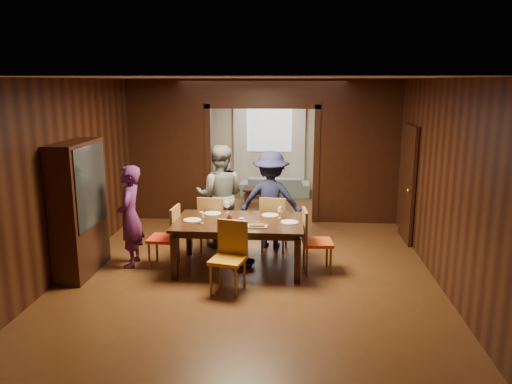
# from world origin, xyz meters

# --- Properties ---
(floor) EXTENTS (9.00, 9.00, 0.00)m
(floor) POSITION_xyz_m (0.00, 0.00, 0.00)
(floor) COLOR #563418
(floor) RESTS_ON ground
(ceiling) EXTENTS (5.50, 9.00, 0.02)m
(ceiling) POSITION_xyz_m (0.00, 0.00, 2.90)
(ceiling) COLOR silver
(ceiling) RESTS_ON room_walls
(room_walls) EXTENTS (5.52, 9.01, 2.90)m
(room_walls) POSITION_xyz_m (0.00, 1.89, 1.51)
(room_walls) COLOR black
(room_walls) RESTS_ON floor
(person_purple) EXTENTS (0.43, 0.62, 1.60)m
(person_purple) POSITION_xyz_m (-1.88, -1.16, 0.80)
(person_purple) COLOR #4E1D55
(person_purple) RESTS_ON floor
(person_grey) EXTENTS (0.88, 0.70, 1.79)m
(person_grey) POSITION_xyz_m (-0.63, -0.08, 0.90)
(person_grey) COLOR slate
(person_grey) RESTS_ON floor
(person_navy) EXTENTS (1.15, 0.73, 1.69)m
(person_navy) POSITION_xyz_m (0.26, -0.09, 0.85)
(person_navy) COLOR #1A1D42
(person_navy) RESTS_ON floor
(sofa) EXTENTS (1.73, 0.68, 0.50)m
(sofa) POSITION_xyz_m (0.18, 3.85, 0.25)
(sofa) COLOR #81A4A9
(sofa) RESTS_ON floor
(serving_bowl) EXTENTS (0.34, 0.34, 0.08)m
(serving_bowl) POSITION_xyz_m (-0.10, -1.09, 0.80)
(serving_bowl) COLOR black
(serving_bowl) RESTS_ON dining_table
(dining_table) EXTENTS (1.96, 1.22, 0.76)m
(dining_table) POSITION_xyz_m (-0.18, -1.14, 0.38)
(dining_table) COLOR black
(dining_table) RESTS_ON floor
(coffee_table) EXTENTS (0.80, 0.50, 0.40)m
(coffee_table) POSITION_xyz_m (-0.12, 2.89, 0.20)
(coffee_table) COLOR black
(coffee_table) RESTS_ON floor
(chair_left) EXTENTS (0.47, 0.47, 0.97)m
(chair_left) POSITION_xyz_m (-1.36, -1.16, 0.48)
(chair_left) COLOR red
(chair_left) RESTS_ON floor
(chair_right) EXTENTS (0.48, 0.48, 0.97)m
(chair_right) POSITION_xyz_m (1.03, -1.17, 0.48)
(chair_right) COLOR #F05516
(chair_right) RESTS_ON floor
(chair_far_l) EXTENTS (0.50, 0.50, 0.97)m
(chair_far_l) POSITION_xyz_m (-0.69, -0.35, 0.48)
(chair_far_l) COLOR orange
(chair_far_l) RESTS_ON floor
(chair_far_r) EXTENTS (0.49, 0.49, 0.97)m
(chair_far_r) POSITION_xyz_m (0.33, -0.28, 0.48)
(chair_far_r) COLOR #D74D14
(chair_far_r) RESTS_ON floor
(chair_near) EXTENTS (0.53, 0.53, 0.97)m
(chair_near) POSITION_xyz_m (-0.24, -2.03, 0.48)
(chair_near) COLOR orange
(chair_near) RESTS_ON floor
(hutch) EXTENTS (0.40, 1.20, 2.00)m
(hutch) POSITION_xyz_m (-2.53, -1.50, 1.00)
(hutch) COLOR black
(hutch) RESTS_ON floor
(door_right) EXTENTS (0.06, 0.90, 2.10)m
(door_right) POSITION_xyz_m (2.70, 0.50, 1.05)
(door_right) COLOR black
(door_right) RESTS_ON floor
(window_far) EXTENTS (1.20, 0.03, 1.30)m
(window_far) POSITION_xyz_m (0.00, 4.44, 1.70)
(window_far) COLOR silver
(window_far) RESTS_ON back_wall
(curtain_left) EXTENTS (0.35, 0.06, 2.40)m
(curtain_left) POSITION_xyz_m (-0.75, 4.40, 1.25)
(curtain_left) COLOR white
(curtain_left) RESTS_ON back_wall
(curtain_right) EXTENTS (0.35, 0.06, 2.40)m
(curtain_right) POSITION_xyz_m (0.75, 4.40, 1.25)
(curtain_right) COLOR white
(curtain_right) RESTS_ON back_wall
(plate_left) EXTENTS (0.27, 0.27, 0.01)m
(plate_left) POSITION_xyz_m (-0.89, -1.17, 0.77)
(plate_left) COLOR silver
(plate_left) RESTS_ON dining_table
(plate_far_l) EXTENTS (0.27, 0.27, 0.01)m
(plate_far_l) POSITION_xyz_m (-0.65, -0.76, 0.77)
(plate_far_l) COLOR silver
(plate_far_l) RESTS_ON dining_table
(plate_far_r) EXTENTS (0.27, 0.27, 0.01)m
(plate_far_r) POSITION_xyz_m (0.28, -0.80, 0.77)
(plate_far_r) COLOR silver
(plate_far_r) RESTS_ON dining_table
(plate_right) EXTENTS (0.27, 0.27, 0.01)m
(plate_right) POSITION_xyz_m (0.60, -1.18, 0.77)
(plate_right) COLOR silver
(plate_right) RESTS_ON dining_table
(plate_near) EXTENTS (0.27, 0.27, 0.01)m
(plate_near) POSITION_xyz_m (-0.18, -1.54, 0.77)
(plate_near) COLOR silver
(plate_near) RESTS_ON dining_table
(platter_a) EXTENTS (0.30, 0.20, 0.04)m
(platter_a) POSITION_xyz_m (-0.24, -1.23, 0.78)
(platter_a) COLOR gray
(platter_a) RESTS_ON dining_table
(platter_b) EXTENTS (0.30, 0.20, 0.04)m
(platter_b) POSITION_xyz_m (0.12, -1.43, 0.78)
(platter_b) COLOR slate
(platter_b) RESTS_ON dining_table
(wineglass_left) EXTENTS (0.08, 0.08, 0.18)m
(wineglass_left) POSITION_xyz_m (-0.72, -1.33, 0.85)
(wineglass_left) COLOR silver
(wineglass_left) RESTS_ON dining_table
(wineglass_far) EXTENTS (0.08, 0.08, 0.18)m
(wineglass_far) POSITION_xyz_m (-0.42, -0.68, 0.85)
(wineglass_far) COLOR white
(wineglass_far) RESTS_ON dining_table
(wineglass_right) EXTENTS (0.08, 0.08, 0.18)m
(wineglass_right) POSITION_xyz_m (0.45, -0.93, 0.85)
(wineglass_right) COLOR silver
(wineglass_right) RESTS_ON dining_table
(tumbler) EXTENTS (0.07, 0.07, 0.14)m
(tumbler) POSITION_xyz_m (-0.10, -1.47, 0.83)
(tumbler) COLOR silver
(tumbler) RESTS_ON dining_table
(condiment_jar) EXTENTS (0.08, 0.08, 0.11)m
(condiment_jar) POSITION_xyz_m (-0.32, -1.20, 0.82)
(condiment_jar) COLOR #461D10
(condiment_jar) RESTS_ON dining_table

